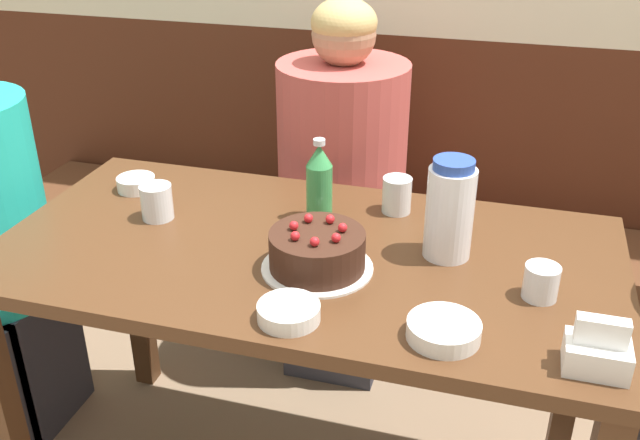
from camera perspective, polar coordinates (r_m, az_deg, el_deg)
name	(u,v)px	position (r m, az deg, el deg)	size (l,w,h in m)	color
bench_seat	(374,274)	(2.60, 4.34, -4.37)	(2.71, 0.38, 0.43)	#56331E
dining_table	(306,287)	(1.68, -1.16, -5.41)	(1.41, 0.73, 0.78)	#4C2D19
birthday_cake	(317,251)	(1.52, -0.23, -2.53)	(0.24, 0.24, 0.11)	white
water_pitcher	(450,210)	(1.57, 10.34, 0.80)	(0.11, 0.11, 0.23)	white
soju_bottle	(319,181)	(1.72, -0.06, 3.10)	(0.06, 0.06, 0.21)	#388E4C
napkin_holder	(598,351)	(1.33, 21.32, -9.76)	(0.11, 0.08, 0.11)	white
bowl_soup_white	(136,183)	(1.96, -14.50, 2.85)	(0.10, 0.10, 0.04)	white
bowl_rice_small	(444,330)	(1.35, 9.86, -8.67)	(0.14, 0.14, 0.04)	white
bowl_side_dish	(289,312)	(1.38, -2.52, -7.39)	(0.12, 0.12, 0.03)	white
glass_water_tall	(157,202)	(1.78, -12.93, 1.42)	(0.08, 0.08, 0.09)	silver
glass_tumbler_short	(397,195)	(1.78, 6.17, 2.01)	(0.07, 0.07, 0.09)	silver
glass_shot_small	(541,282)	(1.50, 17.27, -4.76)	(0.07, 0.07, 0.07)	silver
person_pale_blue_shirt	(341,196)	(2.25, 1.73, 1.90)	(0.39, 0.39, 1.22)	#33333D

